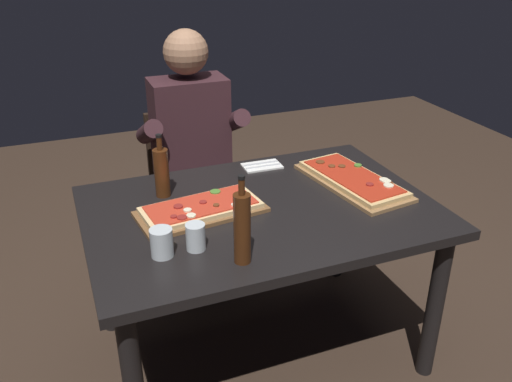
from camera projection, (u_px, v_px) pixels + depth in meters
ground_plane at (260, 347)px, 2.52m from camera, size 6.40×6.40×0.00m
dining_table at (260, 227)px, 2.24m from camera, size 1.40×0.96×0.74m
pizza_rectangular_front at (201, 209)px, 2.14m from camera, size 0.53×0.30×0.05m
pizza_rectangular_left at (352, 180)px, 2.39m from camera, size 0.33×0.59×0.05m
wine_bottle_dark at (162, 172)px, 2.25m from camera, size 0.06×0.06×0.27m
oil_bottle_amber at (242, 227)px, 1.79m from camera, size 0.06×0.06×0.32m
tumbler_near_camera at (162, 244)px, 1.86m from camera, size 0.08×0.08×0.10m
tumbler_far_side at (196, 238)px, 1.90m from camera, size 0.07×0.07×0.10m
napkin_cutlery_set at (262, 166)px, 2.57m from camera, size 0.18×0.12×0.01m
diner_chair at (190, 183)px, 3.00m from camera, size 0.44×0.44×0.87m
seated_diner at (193, 147)px, 2.79m from camera, size 0.53×0.41×1.33m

